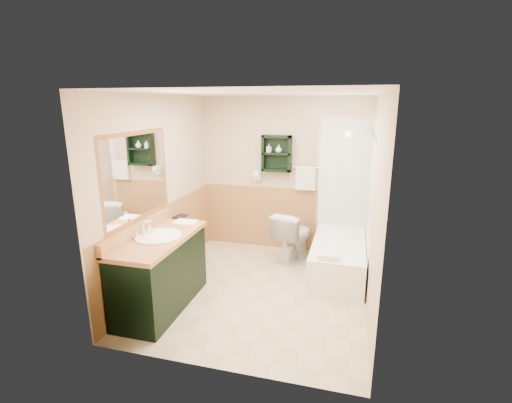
{
  "coord_description": "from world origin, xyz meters",
  "views": [
    {
      "loc": [
        1.05,
        -4.12,
        2.28
      ],
      "look_at": [
        -0.1,
        0.2,
        1.1
      ],
      "focal_mm": 26.0,
      "sensor_mm": 36.0,
      "label": 1
    }
  ],
  "objects_px": {
    "toilet": "(293,236)",
    "soap_bottle_b": "(279,149)",
    "vanity_book": "(175,209)",
    "hair_dryer": "(258,175)",
    "vanity": "(161,272)",
    "soap_bottle_a": "(269,150)",
    "wall_shelf": "(277,153)",
    "bathtub": "(338,258)"
  },
  "relations": [
    {
      "from": "soap_bottle_b",
      "to": "vanity",
      "type": "bearing_deg",
      "value": -114.28
    },
    {
      "from": "vanity",
      "to": "toilet",
      "type": "bearing_deg",
      "value": 53.98
    },
    {
      "from": "toilet",
      "to": "soap_bottle_b",
      "type": "distance_m",
      "value": 1.33
    },
    {
      "from": "hair_dryer",
      "to": "toilet",
      "type": "distance_m",
      "value": 1.12
    },
    {
      "from": "wall_shelf",
      "to": "soap_bottle_a",
      "type": "height_order",
      "value": "wall_shelf"
    },
    {
      "from": "hair_dryer",
      "to": "soap_bottle_a",
      "type": "relative_size",
      "value": 1.87
    },
    {
      "from": "toilet",
      "to": "soap_bottle_a",
      "type": "xyz_separation_m",
      "value": [
        -0.47,
        0.35,
        1.22
      ]
    },
    {
      "from": "wall_shelf",
      "to": "toilet",
      "type": "height_order",
      "value": "wall_shelf"
    },
    {
      "from": "bathtub",
      "to": "soap_bottle_b",
      "type": "xyz_separation_m",
      "value": [
        -0.99,
        0.66,
        1.38
      ]
    },
    {
      "from": "vanity_book",
      "to": "soap_bottle_a",
      "type": "distance_m",
      "value": 1.74
    },
    {
      "from": "wall_shelf",
      "to": "soap_bottle_b",
      "type": "relative_size",
      "value": 4.59
    },
    {
      "from": "vanity",
      "to": "soap_bottle_a",
      "type": "height_order",
      "value": "soap_bottle_a"
    },
    {
      "from": "vanity_book",
      "to": "bathtub",
      "type": "bearing_deg",
      "value": 24.41
    },
    {
      "from": "soap_bottle_b",
      "to": "wall_shelf",
      "type": "bearing_deg",
      "value": 171.41
    },
    {
      "from": "vanity",
      "to": "vanity_book",
      "type": "height_order",
      "value": "vanity_book"
    },
    {
      "from": "vanity",
      "to": "soap_bottle_a",
      "type": "distance_m",
      "value": 2.49
    },
    {
      "from": "vanity",
      "to": "wall_shelf",
      "type": "bearing_deg",
      "value": 66.54
    },
    {
      "from": "hair_dryer",
      "to": "soap_bottle_a",
      "type": "distance_m",
      "value": 0.44
    },
    {
      "from": "bathtub",
      "to": "toilet",
      "type": "relative_size",
      "value": 1.98
    },
    {
      "from": "soap_bottle_b",
      "to": "bathtub",
      "type": "bearing_deg",
      "value": -33.63
    },
    {
      "from": "vanity",
      "to": "bathtub",
      "type": "bearing_deg",
      "value": 36.06
    },
    {
      "from": "vanity_book",
      "to": "soap_bottle_a",
      "type": "bearing_deg",
      "value": 61.37
    },
    {
      "from": "wall_shelf",
      "to": "vanity_book",
      "type": "relative_size",
      "value": 2.78
    },
    {
      "from": "wall_shelf",
      "to": "vanity_book",
      "type": "height_order",
      "value": "wall_shelf"
    },
    {
      "from": "wall_shelf",
      "to": "vanity",
      "type": "height_order",
      "value": "wall_shelf"
    },
    {
      "from": "hair_dryer",
      "to": "toilet",
      "type": "height_order",
      "value": "hair_dryer"
    },
    {
      "from": "vanity",
      "to": "soap_bottle_a",
      "type": "relative_size",
      "value": 10.47
    },
    {
      "from": "bathtub",
      "to": "toilet",
      "type": "distance_m",
      "value": 0.76
    },
    {
      "from": "hair_dryer",
      "to": "soap_bottle_a",
      "type": "bearing_deg",
      "value": -9.39
    },
    {
      "from": "toilet",
      "to": "soap_bottle_a",
      "type": "bearing_deg",
      "value": -18.94
    },
    {
      "from": "bathtub",
      "to": "hair_dryer",
      "type": "bearing_deg",
      "value": 152.5
    },
    {
      "from": "hair_dryer",
      "to": "vanity",
      "type": "xyz_separation_m",
      "value": [
        -0.59,
        -2.09,
        -0.77
      ]
    },
    {
      "from": "vanity",
      "to": "toilet",
      "type": "height_order",
      "value": "vanity"
    },
    {
      "from": "vanity_book",
      "to": "soap_bottle_a",
      "type": "xyz_separation_m",
      "value": [
        0.94,
        1.31,
        0.64
      ]
    },
    {
      "from": "vanity_book",
      "to": "hair_dryer",
      "type": "bearing_deg",
      "value": 67.5
    },
    {
      "from": "hair_dryer",
      "to": "soap_bottle_b",
      "type": "height_order",
      "value": "soap_bottle_b"
    },
    {
      "from": "soap_bottle_b",
      "to": "hair_dryer",
      "type": "bearing_deg",
      "value": 174.85
    },
    {
      "from": "vanity",
      "to": "hair_dryer",
      "type": "bearing_deg",
      "value": 74.09
    },
    {
      "from": "hair_dryer",
      "to": "soap_bottle_b",
      "type": "relative_size",
      "value": 2.0
    },
    {
      "from": "wall_shelf",
      "to": "hair_dryer",
      "type": "distance_m",
      "value": 0.46
    },
    {
      "from": "vanity",
      "to": "soap_bottle_b",
      "type": "relative_size",
      "value": 11.22
    },
    {
      "from": "hair_dryer",
      "to": "vanity",
      "type": "relative_size",
      "value": 0.18
    }
  ]
}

